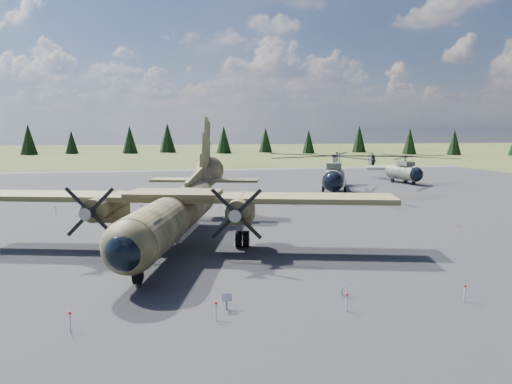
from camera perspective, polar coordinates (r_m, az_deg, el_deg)
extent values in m
plane|color=#545E2A|center=(35.76, -0.75, -6.19)|extent=(500.00, 500.00, 0.00)
cube|color=#57585C|center=(45.42, -3.06, -3.33)|extent=(120.00, 120.00, 0.04)
cylinder|color=#373C20|center=(34.75, -9.46, -2.64)|extent=(7.76, 18.85, 2.92)
sphere|color=#373C20|center=(25.91, -14.29, -6.12)|extent=(3.51, 3.51, 2.86)
sphere|color=black|center=(25.39, -14.70, -6.52)|extent=(2.58, 2.58, 2.10)
cube|color=black|center=(27.30, -13.25, -3.74)|extent=(2.45, 2.16, 0.57)
cone|color=#373C20|center=(46.54, -5.98, 1.23)|extent=(4.65, 7.66, 4.39)
cube|color=#9C9EA1|center=(35.97, -9.04, -4.24)|extent=(3.56, 6.55, 0.52)
cube|color=#393C1F|center=(35.07, -9.30, -0.57)|extent=(30.06, 11.39, 0.36)
cube|color=#373C20|center=(35.04, -9.31, -0.20)|extent=(7.02, 5.27, 0.36)
cylinder|color=#373C20|center=(36.22, -16.64, -1.45)|extent=(2.94, 5.64, 1.56)
cube|color=#373C20|center=(37.10, -16.15, -2.30)|extent=(2.44, 3.83, 0.83)
cone|color=gray|center=(33.12, -18.69, -2.31)|extent=(1.01, 1.11, 0.79)
cylinder|color=black|center=(37.42, -16.05, -4.97)|extent=(1.19, 1.35, 1.15)
cylinder|color=#373C20|center=(34.08, -1.71, -1.68)|extent=(2.94, 5.64, 1.56)
cube|color=#373C20|center=(35.00, -1.57, -2.57)|extent=(2.44, 3.83, 0.83)
cone|color=gray|center=(30.76, -2.34, -2.64)|extent=(1.01, 1.11, 0.79)
cylinder|color=black|center=(35.34, -1.56, -5.39)|extent=(1.19, 1.35, 1.15)
cube|color=#373C20|center=(42.60, -6.91, 1.52)|extent=(2.36, 7.66, 1.75)
cube|color=#393C1F|center=(47.04, -5.87, 1.36)|extent=(10.25, 4.85, 0.23)
cylinder|color=gray|center=(27.32, -13.40, -7.71)|extent=(0.18, 0.18, 0.94)
cylinder|color=black|center=(27.52, -13.35, -9.23)|extent=(0.61, 1.04, 0.97)
cylinder|color=slate|center=(65.35, 8.90, 1.53)|extent=(5.33, 8.07, 2.65)
sphere|color=black|center=(61.56, 8.78, 1.14)|extent=(3.18, 3.18, 2.44)
sphere|color=slate|center=(69.15, 9.01, 1.83)|extent=(3.18, 3.18, 2.44)
cube|color=slate|center=(64.78, 8.92, 2.99)|extent=(2.95, 3.82, 0.80)
cylinder|color=gray|center=(64.73, 8.93, 3.69)|extent=(0.50, 0.50, 1.06)
cylinder|color=slate|center=(73.07, 9.12, 2.40)|extent=(4.24, 8.72, 1.52)
cube|color=slate|center=(76.95, 9.24, 3.62)|extent=(0.78, 1.46, 2.54)
cylinder|color=black|center=(76.94, 9.51, 3.62)|extent=(1.10, 2.58, 2.76)
cylinder|color=black|center=(62.36, 8.77, -0.15)|extent=(0.55, 0.78, 0.72)
cylinder|color=black|center=(66.84, 7.69, 0.35)|extent=(0.61, 0.91, 0.85)
cylinder|color=gray|center=(66.77, 7.70, 0.82)|extent=(0.19, 0.19, 1.54)
cylinder|color=black|center=(66.74, 10.14, 0.29)|extent=(0.61, 0.91, 0.85)
cylinder|color=gray|center=(66.68, 10.15, 0.77)|extent=(0.19, 0.19, 1.54)
cylinder|color=slate|center=(80.57, 16.50, 2.14)|extent=(2.99, 6.63, 2.23)
sphere|color=black|center=(77.97, 17.84, 1.90)|extent=(2.28, 2.28, 2.05)
sphere|color=slate|center=(83.22, 15.25, 2.33)|extent=(2.28, 2.28, 2.05)
cube|color=slate|center=(80.18, 16.68, 3.13)|extent=(1.85, 3.01, 0.67)
cylinder|color=gray|center=(80.14, 16.70, 3.61)|extent=(0.36, 0.36, 0.89)
cylinder|color=slate|center=(85.99, 14.03, 2.73)|extent=(1.66, 7.64, 1.27)
cube|color=slate|center=(88.75, 12.90, 3.61)|extent=(0.35, 1.26, 2.14)
cylinder|color=black|center=(88.91, 13.07, 3.61)|extent=(0.33, 2.30, 2.32)
cylinder|color=black|center=(78.52, 17.58, 1.03)|extent=(0.32, 0.63, 0.61)
cylinder|color=black|center=(80.89, 15.34, 1.28)|extent=(0.35, 0.74, 0.71)
cylinder|color=gray|center=(80.85, 15.35, 1.61)|extent=(0.14, 0.14, 1.29)
cylinder|color=black|center=(82.24, 16.74, 1.32)|extent=(0.35, 0.74, 0.71)
cylinder|color=gray|center=(82.20, 16.75, 1.65)|extent=(0.14, 0.14, 1.29)
cube|color=gray|center=(23.51, -3.40, -12.59)|extent=(0.09, 0.09, 0.61)
cube|color=silver|center=(23.36, -3.38, -11.95)|extent=(0.49, 0.21, 0.34)
cube|color=gray|center=(25.75, 9.81, -11.02)|extent=(0.09, 0.09, 0.52)
cube|color=silver|center=(25.64, 9.86, -10.52)|extent=(0.45, 0.30, 0.29)
cylinder|color=silver|center=(22.44, -20.47, -13.77)|extent=(0.07, 0.07, 0.80)
cylinder|color=red|center=(22.30, -20.52, -12.80)|extent=(0.12, 0.12, 0.10)
cylinder|color=silver|center=(22.27, -4.61, -13.49)|extent=(0.07, 0.07, 0.80)
cylinder|color=red|center=(22.13, -4.62, -12.52)|extent=(0.12, 0.12, 0.10)
cylinder|color=silver|center=(23.67, 10.32, -12.31)|extent=(0.07, 0.07, 0.80)
cylinder|color=red|center=(23.54, 10.35, -11.40)|extent=(0.12, 0.12, 0.10)
cylinder|color=silver|center=(26.40, 22.75, -10.70)|extent=(0.07, 0.07, 0.80)
cylinder|color=red|center=(26.28, 22.79, -9.87)|extent=(0.12, 0.12, 0.10)
cylinder|color=silver|center=(51.73, -21.91, -2.10)|extent=(0.07, 0.07, 0.80)
cylinder|color=red|center=(51.67, -21.93, -1.67)|extent=(0.12, 0.12, 0.10)
cylinder|color=silver|center=(50.85, -13.01, -1.92)|extent=(0.07, 0.07, 0.80)
cylinder|color=red|center=(50.79, -13.03, -1.48)|extent=(0.12, 0.12, 0.10)
cylinder|color=silver|center=(51.22, -4.03, -1.69)|extent=(0.07, 0.07, 0.80)
cylinder|color=red|center=(51.16, -4.03, -1.25)|extent=(0.12, 0.12, 0.10)
cylinder|color=silver|center=(52.81, 4.61, -1.43)|extent=(0.07, 0.07, 0.80)
cylinder|color=red|center=(52.75, 4.62, -1.00)|extent=(0.12, 0.12, 0.10)
cylinder|color=silver|center=(55.52, 12.58, -1.16)|extent=(0.07, 0.07, 0.80)
cylinder|color=red|center=(55.47, 12.59, -0.75)|extent=(0.12, 0.12, 0.10)
cylinder|color=silver|center=(41.89, 22.10, -4.18)|extent=(0.07, 0.07, 0.80)
cylinder|color=red|center=(41.82, 22.13, -3.64)|extent=(0.12, 0.12, 0.10)
cone|color=black|center=(177.78, 21.71, 5.34)|extent=(4.77, 4.77, 8.52)
cone|color=black|center=(178.55, 17.15, 5.60)|extent=(4.99, 4.99, 8.92)
cone|color=black|center=(188.91, 11.71, 5.99)|extent=(5.60, 5.60, 10.01)
cone|color=black|center=(177.31, 6.03, 5.77)|extent=(4.68, 4.68, 8.35)
cone|color=black|center=(184.36, 1.10, 5.98)|extent=(5.11, 5.11, 9.12)
cone|color=black|center=(177.20, -3.70, 6.01)|extent=(5.41, 5.41, 9.66)
cone|color=black|center=(186.16, -10.08, 6.14)|extent=(6.06, 6.06, 10.82)
cone|color=black|center=(181.61, -14.23, 5.85)|extent=(5.47, 5.47, 9.77)
cone|color=black|center=(184.76, -20.34, 5.39)|extent=(4.55, 4.55, 8.13)
cone|color=black|center=(182.85, -24.57, 5.50)|extent=(5.72, 5.72, 10.22)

